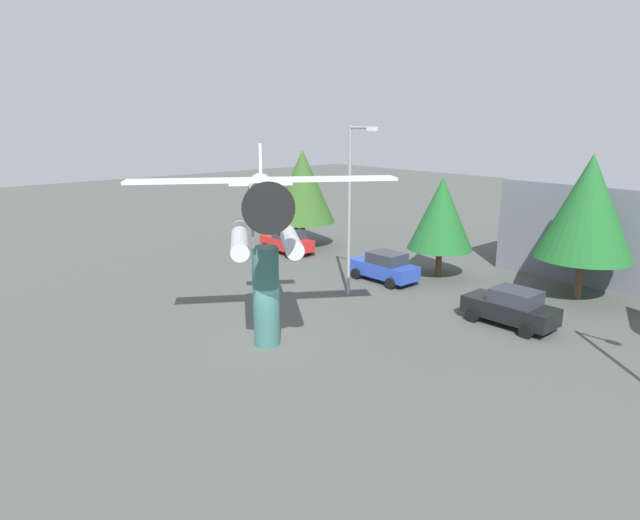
{
  "coord_description": "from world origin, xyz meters",
  "views": [
    {
      "loc": [
        17.74,
        -12.78,
        9.21
      ],
      "look_at": [
        0.0,
        3.0,
        3.16
      ],
      "focal_mm": 30.87,
      "sensor_mm": 36.0,
      "label": 1
    }
  ],
  "objects_px": {
    "tree_center_back": "(588,207)",
    "floatplane_monument": "(264,207)",
    "car_mid_blue": "(384,267)",
    "tree_east": "(441,214)",
    "display_pedestal": "(266,296)",
    "streetlight_primary": "(352,201)",
    "car_far_black": "(511,307)",
    "storefront_building": "(620,230)",
    "car_near_red": "(287,241)",
    "tree_west": "(303,186)"
  },
  "relations": [
    {
      "from": "tree_center_back",
      "to": "floatplane_monument",
      "type": "bearing_deg",
      "value": -110.35
    },
    {
      "from": "car_mid_blue",
      "to": "tree_east",
      "type": "bearing_deg",
      "value": -115.22
    },
    {
      "from": "display_pedestal",
      "to": "streetlight_primary",
      "type": "bearing_deg",
      "value": 107.7
    },
    {
      "from": "car_far_black",
      "to": "streetlight_primary",
      "type": "height_order",
      "value": "streetlight_primary"
    },
    {
      "from": "storefront_building",
      "to": "tree_center_back",
      "type": "relative_size",
      "value": 1.55
    },
    {
      "from": "car_near_red",
      "to": "tree_center_back",
      "type": "xyz_separation_m",
      "value": [
        18.33,
        5.11,
        4.03
      ]
    },
    {
      "from": "car_near_red",
      "to": "tree_center_back",
      "type": "relative_size",
      "value": 0.55
    },
    {
      "from": "car_mid_blue",
      "to": "car_far_black",
      "type": "bearing_deg",
      "value": 173.16
    },
    {
      "from": "car_near_red",
      "to": "tree_east",
      "type": "relative_size",
      "value": 0.7
    },
    {
      "from": "floatplane_monument",
      "to": "tree_center_back",
      "type": "relative_size",
      "value": 1.22
    },
    {
      "from": "floatplane_monument",
      "to": "car_near_red",
      "type": "bearing_deg",
      "value": 172.07
    },
    {
      "from": "car_near_red",
      "to": "car_far_black",
      "type": "xyz_separation_m",
      "value": [
        18.01,
        -1.17,
        0.0
      ]
    },
    {
      "from": "storefront_building",
      "to": "tree_center_back",
      "type": "bearing_deg",
      "value": -85.68
    },
    {
      "from": "car_far_black",
      "to": "tree_east",
      "type": "height_order",
      "value": "tree_east"
    },
    {
      "from": "floatplane_monument",
      "to": "car_far_black",
      "type": "xyz_separation_m",
      "value": [
        5.61,
        9.73,
        -5.0
      ]
    },
    {
      "from": "car_mid_blue",
      "to": "tree_east",
      "type": "relative_size",
      "value": 0.7
    },
    {
      "from": "display_pedestal",
      "to": "car_near_red",
      "type": "xyz_separation_m",
      "value": [
        -12.29,
        10.82,
        -1.23
      ]
    },
    {
      "from": "floatplane_monument",
      "to": "car_far_black",
      "type": "bearing_deg",
      "value": 93.4
    },
    {
      "from": "car_mid_blue",
      "to": "tree_center_back",
      "type": "relative_size",
      "value": 0.55
    },
    {
      "from": "tree_center_back",
      "to": "storefront_building",
      "type": "bearing_deg",
      "value": 94.32
    },
    {
      "from": "floatplane_monument",
      "to": "tree_east",
      "type": "relative_size",
      "value": 1.55
    },
    {
      "from": "car_mid_blue",
      "to": "tree_center_back",
      "type": "distance_m",
      "value": 11.19
    },
    {
      "from": "tree_west",
      "to": "tree_east",
      "type": "height_order",
      "value": "tree_west"
    },
    {
      "from": "car_mid_blue",
      "to": "car_far_black",
      "type": "xyz_separation_m",
      "value": [
        8.71,
        -1.04,
        0.0
      ]
    },
    {
      "from": "streetlight_primary",
      "to": "tree_east",
      "type": "height_order",
      "value": "streetlight_primary"
    },
    {
      "from": "car_far_black",
      "to": "tree_east",
      "type": "xyz_separation_m",
      "value": [
        -7.2,
        4.26,
        2.97
      ]
    },
    {
      "from": "car_far_black",
      "to": "tree_center_back",
      "type": "distance_m",
      "value": 7.46
    },
    {
      "from": "floatplane_monument",
      "to": "tree_west",
      "type": "bearing_deg",
      "value": 168.81
    },
    {
      "from": "storefront_building",
      "to": "tree_west",
      "type": "distance_m",
      "value": 20.92
    },
    {
      "from": "tree_east",
      "to": "tree_center_back",
      "type": "height_order",
      "value": "tree_center_back"
    },
    {
      "from": "car_near_red",
      "to": "car_mid_blue",
      "type": "relative_size",
      "value": 1.0
    },
    {
      "from": "tree_west",
      "to": "tree_center_back",
      "type": "xyz_separation_m",
      "value": [
        19.32,
        2.81,
        0.42
      ]
    },
    {
      "from": "car_near_red",
      "to": "tree_east",
      "type": "distance_m",
      "value": 11.63
    },
    {
      "from": "car_far_black",
      "to": "car_mid_blue",
      "type": "bearing_deg",
      "value": -6.84
    },
    {
      "from": "streetlight_primary",
      "to": "car_mid_blue",
      "type": "bearing_deg",
      "value": 101.14
    },
    {
      "from": "tree_west",
      "to": "display_pedestal",
      "type": "bearing_deg",
      "value": -44.64
    },
    {
      "from": "car_near_red",
      "to": "storefront_building",
      "type": "height_order",
      "value": "storefront_building"
    },
    {
      "from": "car_mid_blue",
      "to": "storefront_building",
      "type": "distance_m",
      "value": 14.32
    },
    {
      "from": "car_far_black",
      "to": "storefront_building",
      "type": "xyz_separation_m",
      "value": [
        -0.14,
        12.34,
        1.95
      ]
    },
    {
      "from": "car_near_red",
      "to": "tree_west",
      "type": "relative_size",
      "value": 0.59
    },
    {
      "from": "car_near_red",
      "to": "streetlight_primary",
      "type": "height_order",
      "value": "streetlight_primary"
    },
    {
      "from": "car_mid_blue",
      "to": "tree_west",
      "type": "relative_size",
      "value": 0.59
    },
    {
      "from": "car_mid_blue",
      "to": "tree_west",
      "type": "bearing_deg",
      "value": -13.2
    },
    {
      "from": "floatplane_monument",
      "to": "car_far_black",
      "type": "height_order",
      "value": "floatplane_monument"
    },
    {
      "from": "car_mid_blue",
      "to": "streetlight_primary",
      "type": "xyz_separation_m",
      "value": [
        0.68,
        -3.43,
        4.25
      ]
    },
    {
      "from": "floatplane_monument",
      "to": "storefront_building",
      "type": "distance_m",
      "value": 22.94
    },
    {
      "from": "display_pedestal",
      "to": "storefront_building",
      "type": "height_order",
      "value": "storefront_building"
    },
    {
      "from": "tree_east",
      "to": "tree_center_back",
      "type": "xyz_separation_m",
      "value": [
        7.52,
        2.01,
        1.06
      ]
    },
    {
      "from": "storefront_building",
      "to": "tree_center_back",
      "type": "xyz_separation_m",
      "value": [
        0.46,
        -6.07,
        2.08
      ]
    },
    {
      "from": "display_pedestal",
      "to": "floatplane_monument",
      "type": "distance_m",
      "value": 3.78
    }
  ]
}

